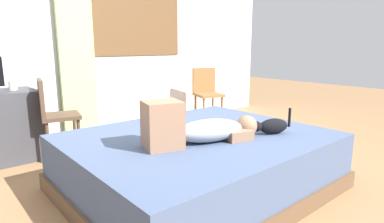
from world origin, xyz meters
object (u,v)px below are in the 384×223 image
Objects in this scene: chair_spare at (207,91)px; cat at (271,126)px; chair_by_desk at (53,112)px; bed at (198,162)px; person_lying at (198,128)px; cup at (13,86)px.

cat is at bearing -119.67° from chair_spare.
bed is at bearing -66.15° from chair_by_desk.
person_lying is 0.66m from cat.
bed is at bearing 141.47° from cat.
chair_by_desk is at bearing 121.07° from cat.
chair_spare is (1.16, 2.04, -0.03)m from cat.
bed is 0.68m from cat.
cat is 2.24m from chair_by_desk.
person_lying is 1.79m from chair_by_desk.
person_lying is 2.56m from chair_spare.
chair_spare is (1.64, 1.67, 0.27)m from bed.
bed is at bearing 47.61° from person_lying.
cup is (-1.45, 2.22, 0.24)m from cat.
cat is at bearing -56.99° from cup.
chair_spare is (2.32, 0.12, 0.00)m from chair_by_desk.
chair_by_desk is 1.00× the size of chair_spare.
chair_spare reaches higher than bed.
cat is 0.39× the size of chair_by_desk.
cat is 0.39× the size of chair_spare.
person_lying is 10.40× the size of cup.
bed is 23.17× the size of cup.
chair_spare is at bearing -3.96° from cup.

